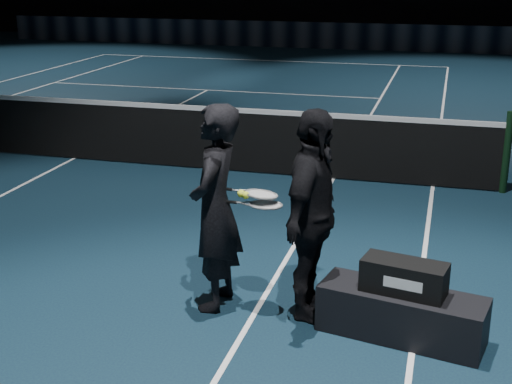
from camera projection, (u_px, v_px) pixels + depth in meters
The scene contains 14 objects.
floor at pixel (74, 159), 11.18m from camera, with size 36.00×36.00×0.00m, color black.
court_lines at pixel (74, 158), 11.18m from camera, with size 10.98×23.78×0.01m, color white, non-canonical shape.
net_post_right at pixel (507, 153), 9.39m from camera, with size 0.10×0.10×1.10m, color black.
net_mesh at pixel (72, 131), 11.04m from camera, with size 12.80×0.02×0.86m, color black.
net_tape at pixel (69, 101), 10.89m from camera, with size 12.80×0.03×0.07m, color white.
sponsor_backdrop at pixel (291, 35), 25.25m from camera, with size 22.00×0.15×0.90m, color black.
player_bench at pixel (401, 314), 5.84m from camera, with size 1.35×0.45×0.40m, color black.
racket_bag at pixel (404, 277), 5.74m from camera, with size 0.67×0.29×0.27m, color black.
bag_signature at pixel (403, 284), 5.60m from camera, with size 0.31×0.00×0.09m, color white.
player_a at pixel (215, 208), 6.18m from camera, with size 0.67×0.44×1.84m, color black.
player_b at pixel (312, 216), 5.98m from camera, with size 1.08×0.45×1.84m, color black.
racket_lower at pixel (266, 205), 6.05m from camera, with size 0.68×0.22×0.03m, color black, non-canonical shape.
racket_upper at pixel (261, 194), 6.08m from camera, with size 0.68×0.22×0.03m, color black, non-canonical shape.
tennis_balls at pixel (244, 192), 6.07m from camera, with size 0.12×0.10×0.12m, color yellow, non-canonical shape.
Camera 1 is at (5.61, -9.65, 2.97)m, focal length 50.00 mm.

